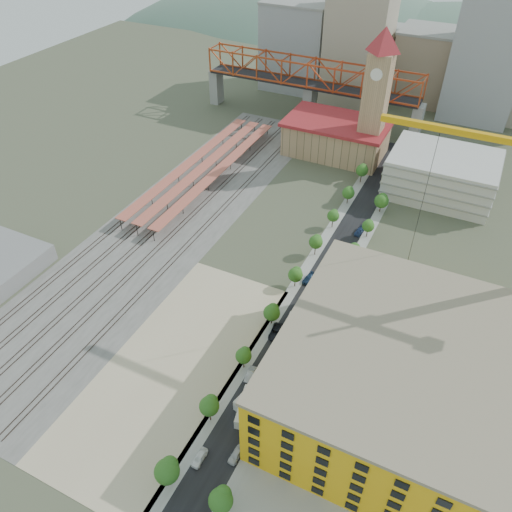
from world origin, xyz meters
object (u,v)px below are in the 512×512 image
at_px(site_trailer_a, 245,407).
at_px(site_trailer_b, 253,393).
at_px(car_0, 199,458).
at_px(site_trailer_c, 290,330).
at_px(construction_building, 394,375).
at_px(clock_tower, 377,87).
at_px(site_trailer_d, 299,315).

bearing_deg(site_trailer_a, site_trailer_b, 77.34).
bearing_deg(car_0, site_trailer_c, 85.25).
distance_m(construction_building, site_trailer_b, 29.42).
height_order(clock_tower, construction_building, clock_tower).
distance_m(construction_building, car_0, 41.54).
height_order(construction_building, site_trailer_c, construction_building).
bearing_deg(site_trailer_a, construction_building, 17.15).
relative_size(clock_tower, site_trailer_c, 5.33).
bearing_deg(site_trailer_a, site_trailer_d, 77.34).
relative_size(clock_tower, site_trailer_a, 5.59).
relative_size(construction_building, site_trailer_d, 5.29).
distance_m(site_trailer_c, car_0, 37.47).
height_order(clock_tower, site_trailer_a, clock_tower).
height_order(construction_building, site_trailer_d, construction_building).
relative_size(site_trailer_b, car_0, 2.32).
bearing_deg(clock_tower, site_trailer_c, -84.98).
xyz_separation_m(site_trailer_c, site_trailer_d, (0.00, 5.36, -0.03)).
distance_m(site_trailer_a, site_trailer_d, 29.15).
xyz_separation_m(site_trailer_d, car_0, (-3.00, -42.70, -0.56)).
bearing_deg(car_0, construction_building, 44.29).
height_order(site_trailer_a, car_0, site_trailer_a).
height_order(clock_tower, car_0, clock_tower).
bearing_deg(site_trailer_d, site_trailer_a, -97.74).
bearing_deg(construction_building, car_0, -135.55).
distance_m(clock_tower, site_trailer_c, 95.46).
height_order(clock_tower, site_trailer_c, clock_tower).
bearing_deg(site_trailer_c, site_trailer_b, -98.98).
bearing_deg(clock_tower, construction_building, -71.22).
xyz_separation_m(site_trailer_b, site_trailer_d, (0.00, 25.43, -0.08)).
bearing_deg(site_trailer_b, site_trailer_a, -77.27).
height_order(site_trailer_c, car_0, site_trailer_c).
bearing_deg(site_trailer_a, site_trailer_c, 77.34).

